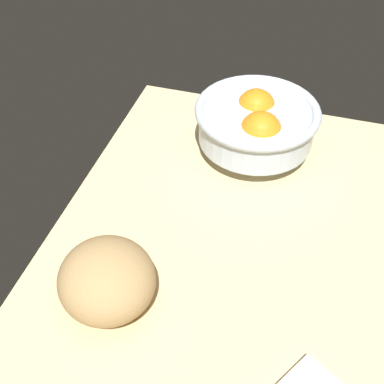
{
  "coord_description": "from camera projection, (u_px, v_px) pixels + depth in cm",
  "views": [
    {
      "loc": [
        -51.2,
        -9.15,
        59.65
      ],
      "look_at": [
        2.81,
        6.94,
        5.0
      ],
      "focal_mm": 48.08,
      "sensor_mm": 36.0,
      "label": 1
    }
  ],
  "objects": [
    {
      "name": "ground_plane",
      "position": [
        230.0,
        243.0,
        0.8
      ],
      "size": [
        72.55,
        53.79,
        3.0
      ],
      "primitive_type": "cube",
      "color": "#DAC18A"
    },
    {
      "name": "fruit_bowl",
      "position": [
        257.0,
        123.0,
        0.89
      ],
      "size": [
        21.6,
        21.6,
        11.0
      ],
      "color": "silver",
      "rests_on": "ground"
    },
    {
      "name": "bread_loaf",
      "position": [
        107.0,
        280.0,
        0.67
      ],
      "size": [
        18.61,
        18.45,
        8.88
      ],
      "primitive_type": "ellipsoid",
      "rotation": [
        0.0,
        0.0,
        3.76
      ],
      "color": "tan",
      "rests_on": "ground"
    }
  ]
}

